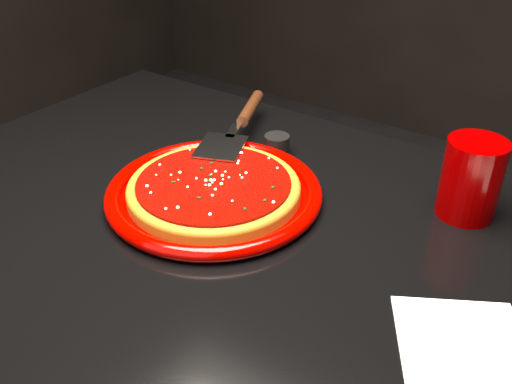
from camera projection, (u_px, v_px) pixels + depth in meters
plate at (214, 193)px, 0.90m from camera, size 0.36×0.36×0.03m
pizza_crust at (214, 190)px, 0.90m from camera, size 0.28×0.28×0.01m
pizza_crust_rim at (214, 187)px, 0.89m from camera, size 0.28×0.28×0.02m
pizza_sauce at (214, 184)px, 0.89m from camera, size 0.25×0.25×0.01m
parmesan_dusting at (214, 180)px, 0.89m from camera, size 0.23×0.23×0.01m
basil_flecks at (214, 181)px, 0.89m from camera, size 0.22×0.22×0.00m
pizza_server at (238, 124)px, 1.05m from camera, size 0.21×0.34×0.02m
cup at (471, 179)px, 0.84m from camera, size 0.10×0.10×0.12m
napkin_a at (462, 344)px, 0.64m from camera, size 0.20×0.20×0.00m
ramekin at (277, 145)px, 1.03m from camera, size 0.05×0.05×0.04m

